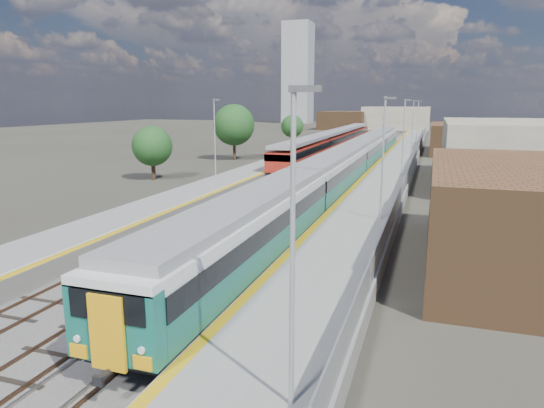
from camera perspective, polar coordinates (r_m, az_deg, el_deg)
The scene contains 11 objects.
ground at distance 59.38m, azimuth 9.03°, elevation 3.78°, with size 320.00×320.00×0.00m, color #47443A.
ballast_bed at distance 62.21m, azimuth 7.36°, elevation 4.21°, with size 10.50×155.00×0.06m, color #565451.
tracks at distance 63.72m, azimuth 8.18°, elevation 4.44°, with size 8.96×160.00×0.17m.
platform_right at distance 61.17m, azimuth 14.33°, elevation 4.29°, with size 4.70×155.00×8.52m.
platform_left at distance 63.77m, azimuth 1.35°, elevation 4.93°, with size 4.30×155.00×8.52m.
buildings at distance 149.25m, azimuth 7.89°, elevation 12.67°, with size 72.00×185.50×40.00m.
green_train at distance 52.07m, azimuth 9.48°, elevation 5.20°, with size 2.95×82.20×3.25m.
red_train at distance 78.37m, azimuth 7.35°, elevation 7.35°, with size 2.94×59.57×3.71m.
tree_a at distance 53.51m, azimuth -13.91°, elevation 6.63°, with size 4.26×4.26×5.77m.
tree_b at distance 70.64m, azimuth -4.50°, elevation 9.26°, with size 5.92×5.92×8.02m.
tree_c at distance 95.18m, azimuth 2.40°, elevation 9.12°, with size 4.34×4.34×5.89m.
Camera 1 is at (9.45, -8.06, 8.13)m, focal length 32.00 mm.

